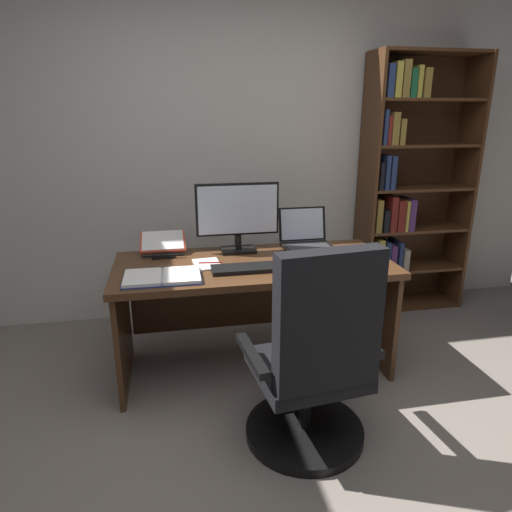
{
  "coord_description": "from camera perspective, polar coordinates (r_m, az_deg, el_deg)",
  "views": [
    {
      "loc": [
        -0.58,
        -1.44,
        1.58
      ],
      "look_at": [
        -0.1,
        1.05,
        0.77
      ],
      "focal_mm": 31.72,
      "sensor_mm": 36.0,
      "label": 1
    }
  ],
  "objects": [
    {
      "name": "keyboard",
      "position": [
        2.59,
        -1.0,
        -1.55
      ],
      "size": [
        0.42,
        0.15,
        0.02
      ],
      "primitive_type": "cube",
      "color": "black",
      "rests_on": "desk"
    },
    {
      "name": "computer_mouse",
      "position": [
        2.65,
        5.4,
        -0.98
      ],
      "size": [
        0.06,
        0.1,
        0.04
      ],
      "primitive_type": "ellipsoid",
      "color": "black",
      "rests_on": "desk"
    },
    {
      "name": "notepad",
      "position": [
        2.7,
        -6.18,
        -1.03
      ],
      "size": [
        0.17,
        0.22,
        0.01
      ],
      "primitive_type": "cube",
      "rotation": [
        0.0,
        0.0,
        0.09
      ],
      "color": "white",
      "rests_on": "desk"
    },
    {
      "name": "pen",
      "position": [
        2.69,
        -5.76,
        -0.82
      ],
      "size": [
        0.14,
        0.02,
        0.01
      ],
      "primitive_type": "cylinder",
      "rotation": [
        0.0,
        1.57,
        -0.12
      ],
      "color": "maroon",
      "rests_on": "notepad"
    },
    {
      "name": "desk",
      "position": [
        2.87,
        -0.55,
        -3.92
      ],
      "size": [
        1.66,
        0.73,
        0.71
      ],
      "color": "#4C2D19",
      "rests_on": "ground"
    },
    {
      "name": "open_binder",
      "position": [
        2.51,
        -11.73,
        -2.59
      ],
      "size": [
        0.42,
        0.27,
        0.02
      ],
      "rotation": [
        0.0,
        0.0,
        -0.01
      ],
      "color": "navy",
      "rests_on": "desk"
    },
    {
      "name": "wall_back",
      "position": [
        3.59,
        -1.64,
        14.18
      ],
      "size": [
        5.1,
        0.12,
        2.72
      ],
      "primitive_type": "cube",
      "color": "beige",
      "rests_on": "ground"
    },
    {
      "name": "reading_stand_with_book",
      "position": [
        2.96,
        -11.67,
        1.53
      ],
      "size": [
        0.28,
        0.27,
        0.12
      ],
      "color": "black",
      "rests_on": "desk"
    },
    {
      "name": "laptop",
      "position": [
        3.04,
        6.34,
        2.09
      ],
      "size": [
        0.33,
        0.3,
        0.25
      ],
      "color": "black",
      "rests_on": "desk"
    },
    {
      "name": "monitor",
      "position": [
        2.89,
        -2.33,
        4.97
      ],
      "size": [
        0.53,
        0.16,
        0.44
      ],
      "color": "black",
      "rests_on": "desk"
    },
    {
      "name": "ground_plane",
      "position": [
        2.22,
        8.7,
        -27.94
      ],
      "size": [
        6.75,
        6.75,
        0.0
      ],
      "primitive_type": "plane",
      "color": "slate"
    },
    {
      "name": "bookshelf",
      "position": [
        3.81,
        18.19,
        8.29
      ],
      "size": [
        0.87,
        0.33,
        2.01
      ],
      "color": "#4C2D19",
      "rests_on": "ground"
    },
    {
      "name": "office_chair",
      "position": [
        2.19,
        7.42,
        -13.78
      ],
      "size": [
        0.65,
        0.6,
        1.05
      ],
      "rotation": [
        0.0,
        0.0,
        0.12
      ],
      "color": "black",
      "rests_on": "ground"
    }
  ]
}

